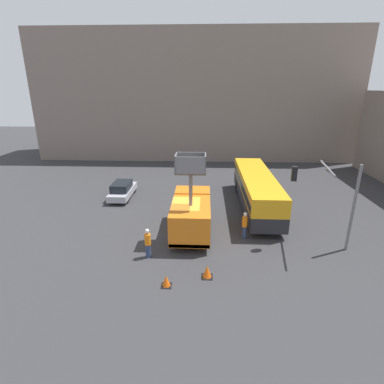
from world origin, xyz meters
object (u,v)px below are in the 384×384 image
Objects in this scene: utility_truck at (191,213)px; parked_car_curbside at (122,190)px; road_worker_directing at (245,225)px; city_bus at (256,188)px; traffic_cone_mid_road at (166,281)px; road_worker_near_truck at (148,243)px; traffic_light_pole at (331,192)px; traffic_cone_near_truck at (207,272)px.

utility_truck is 1.31× the size of parked_car_curbside.
utility_truck is 3.75m from road_worker_directing.
city_bus reaches higher than traffic_cone_mid_road.
city_bus is at bearing -8.44° from parked_car_curbside.
road_worker_near_truck is 0.41× the size of parked_car_curbside.
road_worker_near_truck is (-11.09, -1.67, -2.88)m from traffic_light_pole.
road_worker_near_truck is at bearing 117.61° from traffic_cone_mid_road.
utility_truck is at bearing -88.97° from road_worker_near_truck.
traffic_light_pole is at bearing 24.76° from traffic_cone_mid_road.
parked_car_curbside is (-10.45, 7.53, -0.19)m from road_worker_directing.
parked_car_curbside is (-12.08, 1.79, -0.98)m from city_bus.
parked_car_curbside is (-6.79, 6.94, -0.77)m from utility_truck.
parked_car_curbside is at bearing -17.44° from road_worker_directing.
traffic_light_pole reaches higher than road_worker_near_truck.
road_worker_directing is at bearing 167.71° from traffic_light_pole.
traffic_light_pole is 7.89× the size of traffic_cone_near_truck.
utility_truck is 9.74m from parked_car_curbside.
road_worker_directing is (3.66, -0.59, -0.58)m from utility_truck.
road_worker_directing is at bearing 49.71° from traffic_cone_mid_road.
parked_car_curbside is (-5.77, 13.06, 0.47)m from traffic_cone_mid_road.
road_worker_directing reaches higher than traffic_cone_mid_road.
traffic_cone_mid_road is at bearing -66.17° from parked_car_curbside.
parked_car_curbside is at bearing 113.83° from traffic_cone_mid_road.
traffic_light_pole is (3.33, -6.82, 2.08)m from city_bus.
road_worker_near_truck is 3.20m from traffic_cone_mid_road.
city_bus is 2.66× the size of parked_car_curbside.
road_worker_near_truck is at bearing 124.66° from city_bus.
utility_truck is at bearing 101.86° from traffic_cone_near_truck.
city_bus is 19.32× the size of traffic_cone_mid_road.
utility_truck reaches higher than parked_car_curbside.
road_worker_near_truck is 6.72m from road_worker_directing.
utility_truck is at bearing 9.16° from road_worker_directing.
traffic_cone_mid_road is (-1.02, -6.12, -1.25)m from utility_truck.
traffic_light_pole is at bearing 25.44° from traffic_cone_near_truck.
city_bus reaches higher than traffic_cone_near_truck.
city_bus is at bearing 68.08° from traffic_cone_near_truck.
utility_truck is 3.18× the size of road_worker_near_truck.
road_worker_directing is 0.42× the size of parked_car_curbside.
traffic_light_pole is at bearing -10.98° from utility_truck.
road_worker_near_truck reaches higher than parked_car_curbside.
road_worker_directing is 3.03× the size of traffic_cone_mid_road.
city_bus is at bearing 44.26° from utility_truck.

